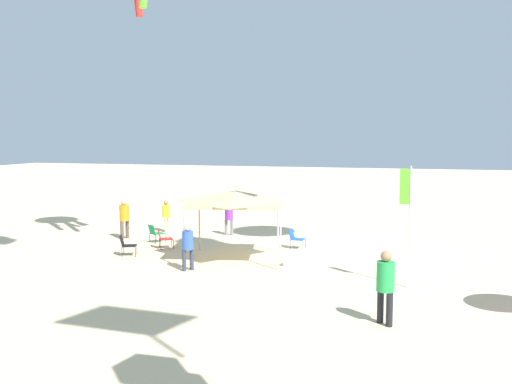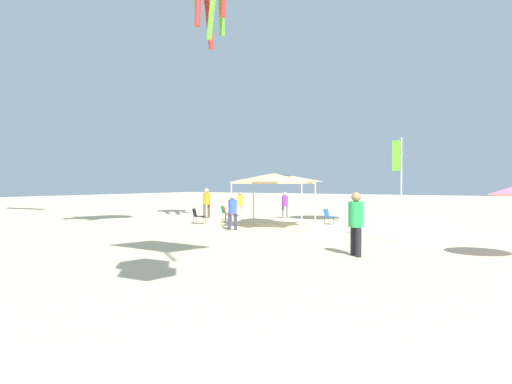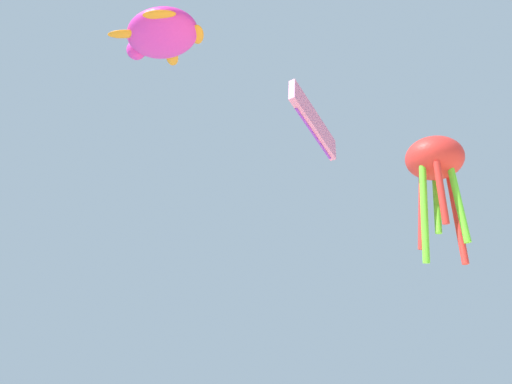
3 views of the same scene
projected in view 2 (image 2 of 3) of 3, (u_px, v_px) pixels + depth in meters
The scene contains 13 objects.
ground at pixel (348, 226), 21.79m from camera, with size 120.00×120.00×0.10m, color beige.
canopy_tent at pixel (275, 178), 20.67m from camera, with size 4.01×3.85×2.67m.
folding_chair_near_cooler at pixel (226, 212), 24.94m from camera, with size 0.78×0.81×0.82m.
folding_chair_right_of_tent at pixel (329, 215), 22.15m from camera, with size 0.67×0.59×0.82m.
folding_chair_left_of_tent at pixel (228, 213), 23.55m from camera, with size 0.80×0.77×0.82m.
folding_chair_facing_ocean at pixel (198, 215), 22.47m from camera, with size 0.77×0.71×0.82m.
cooler_box at pixel (316, 227), 19.01m from camera, with size 0.71×0.57×0.40m.
banner_flag at pixel (400, 179), 15.43m from camera, with size 0.36×0.06×3.83m.
person_by_tent at pixel (285, 203), 25.95m from camera, with size 0.43×0.39×1.62m.
person_far_stroller at pixel (240, 202), 27.61m from camera, with size 0.38×0.41×1.58m.
person_beachcomber at pixel (207, 201), 26.26m from camera, with size 0.44×0.48×1.84m.
person_near_umbrella at pixel (356, 219), 12.47m from camera, with size 0.45×0.45×1.89m.
person_kite_handler at pixel (233, 209), 19.40m from camera, with size 0.39×0.39×1.65m.
Camera 2 is at (-7.04, 21.12, 2.16)m, focal length 29.67 mm.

